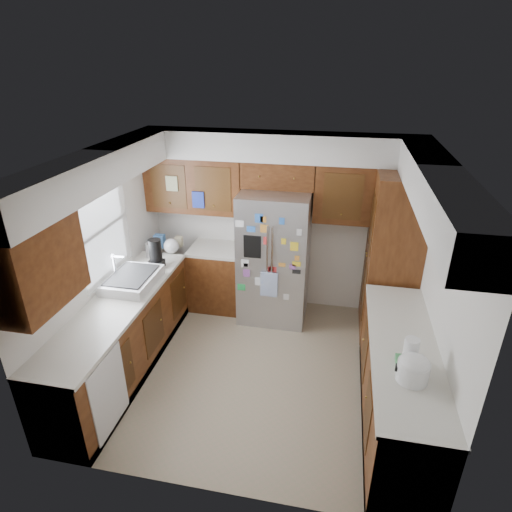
# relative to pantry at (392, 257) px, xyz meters

# --- Properties ---
(floor) EXTENTS (3.60, 3.60, 0.00)m
(floor) POSITION_rel_pantry_xyz_m (-1.50, -1.15, -1.07)
(floor) COLOR gray
(floor) RESTS_ON ground
(room_shell) EXTENTS (3.64, 3.24, 2.52)m
(room_shell) POSITION_rel_pantry_xyz_m (-1.61, -0.79, 0.75)
(room_shell) COLOR silver
(room_shell) RESTS_ON ground
(left_counter_run) EXTENTS (1.36, 3.20, 0.92)m
(left_counter_run) POSITION_rel_pantry_xyz_m (-2.86, -1.12, -0.65)
(left_counter_run) COLOR #3F1D0C
(left_counter_run) RESTS_ON ground
(right_counter_run) EXTENTS (0.63, 2.25, 0.92)m
(right_counter_run) POSITION_rel_pantry_xyz_m (0.00, -1.62, -0.65)
(right_counter_run) COLOR #3F1D0C
(right_counter_run) RESTS_ON ground
(pantry) EXTENTS (0.60, 0.90, 2.15)m
(pantry) POSITION_rel_pantry_xyz_m (0.00, 0.00, 0.00)
(pantry) COLOR #3F1D0C
(pantry) RESTS_ON ground
(fridge) EXTENTS (0.90, 0.79, 1.80)m
(fridge) POSITION_rel_pantry_xyz_m (-1.50, 0.05, -0.17)
(fridge) COLOR #9D9DA2
(fridge) RESTS_ON ground
(bridge_cabinet) EXTENTS (0.96, 0.34, 0.35)m
(bridge_cabinet) POSITION_rel_pantry_xyz_m (-1.50, 0.28, 0.90)
(bridge_cabinet) COLOR #3F1D0C
(bridge_cabinet) RESTS_ON fridge
(fridge_top_items) EXTENTS (0.92, 0.34, 0.31)m
(fridge_top_items) POSITION_rel_pantry_xyz_m (-1.66, 0.27, 1.21)
(fridge_top_items) COLOR blue
(fridge_top_items) RESTS_ON bridge_cabinet
(sink_assembly) EXTENTS (0.52, 0.70, 0.37)m
(sink_assembly) POSITION_rel_pantry_xyz_m (-3.00, -1.05, -0.09)
(sink_assembly) COLOR silver
(sink_assembly) RESTS_ON left_counter_run
(left_counter_clutter) EXTENTS (0.40, 0.89, 0.38)m
(left_counter_clutter) POSITION_rel_pantry_xyz_m (-2.95, -0.31, -0.02)
(left_counter_clutter) COLOR black
(left_counter_clutter) RESTS_ON left_counter_run
(rice_cooker) EXTENTS (0.27, 0.26, 0.23)m
(rice_cooker) POSITION_rel_pantry_xyz_m (-0.00, -2.09, -0.03)
(rice_cooker) COLOR white
(rice_cooker) RESTS_ON right_counter_run
(paper_towel) EXTENTS (0.13, 0.13, 0.28)m
(paper_towel) POSITION_rel_pantry_xyz_m (-0.01, -1.92, -0.01)
(paper_towel) COLOR white
(paper_towel) RESTS_ON right_counter_run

